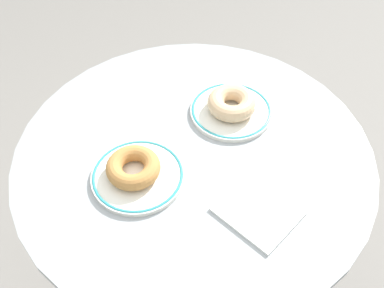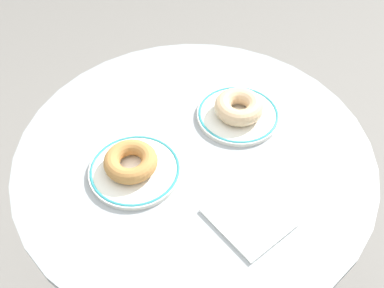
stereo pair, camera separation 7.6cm
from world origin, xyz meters
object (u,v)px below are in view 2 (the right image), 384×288
Objects in this scene: cafe_table at (194,205)px; plate_left at (135,170)px; donut_old_fashioned at (131,161)px; paper_napkin at (248,218)px; plate_right at (238,115)px; donut_glazed at (239,107)px.

plate_left is (-0.13, -0.00, 0.21)m from cafe_table.
donut_old_fashioned reaches higher than paper_napkin.
cafe_table is 0.25m from plate_right.
paper_napkin is at bearing -115.82° from donut_glazed.
plate_left is 1.00× the size of plate_right.
donut_old_fashioned is at bearing -171.39° from plate_right.
donut_glazed is at bearing 64.18° from paper_napkin.
donut_old_fashioned reaches higher than plate_right.
donut_old_fashioned is at bearing -171.39° from donut_glazed.
donut_glazed is at bearing 8.61° from donut_old_fashioned.
plate_left is at bearing -179.81° from cafe_table.
plate_right is 1.69× the size of donut_glazed.
donut_old_fashioned is 0.27m from donut_glazed.
cafe_table is 0.28m from paper_napkin.
plate_right is at bearing 10.35° from plate_left.
cafe_table is 7.02× the size of donut_old_fashioned.
plate_right is (0.13, 0.05, 0.21)m from cafe_table.
cafe_table is 0.27m from donut_glazed.
cafe_table is 0.25m from plate_left.
donut_glazed reaches higher than donut_old_fashioned.
cafe_table is at bearing -3.02° from donut_old_fashioned.
plate_left is 0.02m from donut_old_fashioned.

